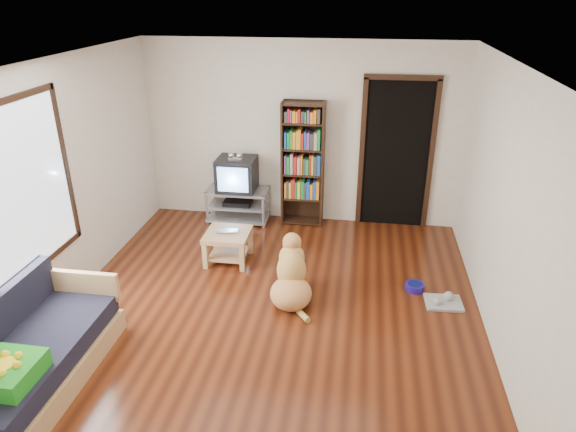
# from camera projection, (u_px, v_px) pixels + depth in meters

# --- Properties ---
(ground) EXTENTS (5.00, 5.00, 0.00)m
(ground) POSITION_uv_depth(u_px,v_px,m) (271.00, 311.00, 5.58)
(ground) COLOR #57240F
(ground) RESTS_ON ground
(ceiling) EXTENTS (5.00, 5.00, 0.00)m
(ceiling) POSITION_uv_depth(u_px,v_px,m) (266.00, 65.00, 4.51)
(ceiling) COLOR white
(ceiling) RESTS_ON ground
(wall_back) EXTENTS (4.50, 0.00, 4.50)m
(wall_back) POSITION_uv_depth(u_px,v_px,m) (301.00, 134.00, 7.29)
(wall_back) COLOR silver
(wall_back) RESTS_ON ground
(wall_front) EXTENTS (4.50, 0.00, 4.50)m
(wall_front) POSITION_uv_depth(u_px,v_px,m) (184.00, 376.00, 2.79)
(wall_front) COLOR silver
(wall_front) RESTS_ON ground
(wall_left) EXTENTS (0.00, 5.00, 5.00)m
(wall_left) POSITION_uv_depth(u_px,v_px,m) (57.00, 189.00, 5.35)
(wall_left) COLOR silver
(wall_left) RESTS_ON ground
(wall_right) EXTENTS (0.00, 5.00, 5.00)m
(wall_right) POSITION_uv_depth(u_px,v_px,m) (508.00, 215.00, 4.73)
(wall_right) COLOR silver
(wall_right) RESTS_ON ground
(green_cushion) EXTENTS (0.48, 0.48, 0.16)m
(green_cushion) POSITION_uv_depth(u_px,v_px,m) (6.00, 372.00, 3.98)
(green_cushion) COLOR #299A1C
(green_cushion) RESTS_ON sofa
(laptop) EXTENTS (0.31, 0.23, 0.02)m
(laptop) POSITION_uv_depth(u_px,v_px,m) (227.00, 233.00, 6.41)
(laptop) COLOR silver
(laptop) RESTS_ON coffee_table
(dog_bowl) EXTENTS (0.22, 0.22, 0.08)m
(dog_bowl) POSITION_uv_depth(u_px,v_px,m) (415.00, 287.00, 5.96)
(dog_bowl) COLOR navy
(dog_bowl) RESTS_ON ground
(grey_rag) EXTENTS (0.42, 0.34, 0.03)m
(grey_rag) POSITION_uv_depth(u_px,v_px,m) (443.00, 303.00, 5.70)
(grey_rag) COLOR #A6A6A6
(grey_rag) RESTS_ON ground
(window) EXTENTS (0.03, 1.46, 1.70)m
(window) POSITION_uv_depth(u_px,v_px,m) (25.00, 188.00, 4.81)
(window) COLOR white
(window) RESTS_ON wall_left
(doorway) EXTENTS (1.03, 0.05, 2.19)m
(doorway) POSITION_uv_depth(u_px,v_px,m) (396.00, 151.00, 7.17)
(doorway) COLOR black
(doorway) RESTS_ON wall_back
(tv_stand) EXTENTS (0.90, 0.45, 0.50)m
(tv_stand) POSITION_uv_depth(u_px,v_px,m) (238.00, 204.00, 7.62)
(tv_stand) COLOR #99999E
(tv_stand) RESTS_ON ground
(crt_tv) EXTENTS (0.55, 0.52, 0.58)m
(crt_tv) POSITION_uv_depth(u_px,v_px,m) (237.00, 173.00, 7.44)
(crt_tv) COLOR black
(crt_tv) RESTS_ON tv_stand
(bookshelf) EXTENTS (0.60, 0.30, 1.80)m
(bookshelf) POSITION_uv_depth(u_px,v_px,m) (303.00, 158.00, 7.27)
(bookshelf) COLOR black
(bookshelf) RESTS_ON ground
(sofa) EXTENTS (0.80, 1.80, 0.80)m
(sofa) POSITION_uv_depth(u_px,v_px,m) (31.00, 358.00, 4.48)
(sofa) COLOR tan
(sofa) RESTS_ON ground
(coffee_table) EXTENTS (0.55, 0.55, 0.40)m
(coffee_table) POSITION_uv_depth(u_px,v_px,m) (228.00, 241.00, 6.50)
(coffee_table) COLOR tan
(coffee_table) RESTS_ON ground
(dog) EXTENTS (0.52, 0.87, 0.74)m
(dog) POSITION_uv_depth(u_px,v_px,m) (291.00, 277.00, 5.70)
(dog) COLOR tan
(dog) RESTS_ON ground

